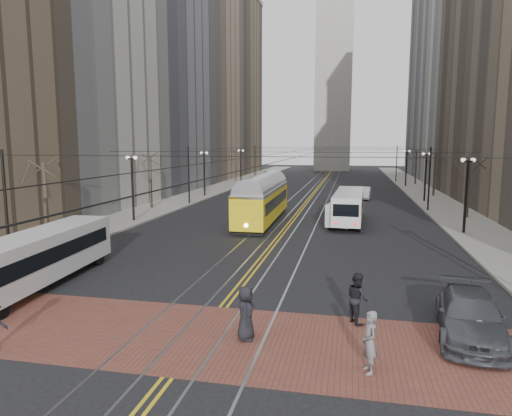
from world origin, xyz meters
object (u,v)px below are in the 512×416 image
at_px(streetcar, 263,203).
at_px(pedestrian_b, 370,342).
at_px(sedan_silver, 364,193).
at_px(sedan_parked, 470,316).
at_px(cargo_van, 342,215).
at_px(clock_tower, 335,27).
at_px(sedan_grey, 340,200).
at_px(pedestrian_c, 357,298).
at_px(transit_bus, 39,260).
at_px(rear_bus, 349,207).
at_px(pedestrian_a, 246,313).

distance_m(streetcar, pedestrian_b, 27.23).
height_order(sedan_silver, sedan_parked, sedan_parked).
bearing_deg(cargo_van, streetcar, 177.07).
bearing_deg(pedestrian_b, sedan_silver, 161.97).
bearing_deg(pedestrian_b, clock_tower, 166.16).
bearing_deg(sedan_grey, streetcar, -114.98).
bearing_deg(pedestrian_c, sedan_silver, -30.28).
distance_m(transit_bus, rear_bus, 25.96).
bearing_deg(cargo_van, sedan_grey, 100.85).
distance_m(streetcar, pedestrian_a, 24.74).
distance_m(clock_tower, sedan_grey, 78.27).
bearing_deg(pedestrian_c, sedan_parked, -125.85).
bearing_deg(streetcar, sedan_grey, 60.15).
bearing_deg(sedan_parked, pedestrian_b, -129.35).
distance_m(transit_bus, pedestrian_b, 16.31).
xyz_separation_m(clock_tower, sedan_parked, (9.50, -104.00, -35.18)).
height_order(sedan_parked, pedestrian_c, pedestrian_c).
relative_size(streetcar, pedestrian_b, 7.26).
bearing_deg(sedan_silver, pedestrian_a, -91.63).
bearing_deg(sedan_parked, clock_tower, 102.63).
bearing_deg(cargo_van, pedestrian_c, -78.42).
bearing_deg(sedan_grey, sedan_parked, -76.95).
height_order(sedan_grey, sedan_silver, sedan_silver).
bearing_deg(cargo_van, pedestrian_a, -88.33).
bearing_deg(streetcar, rear_bus, 6.92).
distance_m(sedan_silver, sedan_parked, 41.56).
bearing_deg(streetcar, pedestrian_b, -73.05).
xyz_separation_m(rear_bus, sedan_parked, (4.50, -23.52, -0.59)).
distance_m(transit_bus, pedestrian_c, 15.13).
distance_m(transit_bus, sedan_silver, 42.66).
bearing_deg(rear_bus, streetcar, -170.07).
relative_size(clock_tower, sedan_silver, 14.31).
bearing_deg(pedestrian_a, sedan_parked, -81.64).
bearing_deg(pedestrian_a, sedan_silver, -11.81).
height_order(transit_bus, pedestrian_a, transit_bus).
relative_size(sedan_parked, pedestrian_b, 2.81).
bearing_deg(rear_bus, transit_bus, -121.94).
distance_m(sedan_silver, pedestrian_b, 44.89).
relative_size(cargo_van, pedestrian_c, 2.45).
bearing_deg(pedestrian_a, transit_bus, 65.64).
xyz_separation_m(sedan_grey, sedan_parked, (5.50, -34.25, 0.12)).
bearing_deg(sedan_silver, streetcar, -110.87).
height_order(clock_tower, streetcar, clock_tower).
bearing_deg(sedan_grey, sedan_silver, 73.45).
xyz_separation_m(transit_bus, sedan_grey, (13.52, 32.25, -0.67)).
xyz_separation_m(sedan_grey, sedan_silver, (2.69, 7.21, 0.10)).
bearing_deg(pedestrian_b, rear_bus, 164.87).
height_order(clock_tower, sedan_silver, clock_tower).
bearing_deg(pedestrian_c, pedestrian_a, 93.08).
bearing_deg(pedestrian_c, sedan_grey, -26.06).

